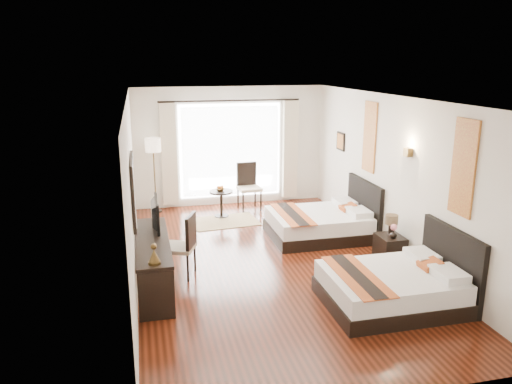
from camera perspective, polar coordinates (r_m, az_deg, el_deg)
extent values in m
cube|color=black|center=(8.73, 1.66, -8.00)|extent=(4.50, 7.50, 0.01)
cube|color=white|center=(8.06, 1.81, 10.62)|extent=(4.50, 7.50, 0.02)
cube|color=silver|center=(9.11, 15.50, 1.73)|extent=(0.01, 7.50, 2.80)
cube|color=silver|center=(8.02, -13.96, 0.07)|extent=(0.01, 7.50, 2.80)
cube|color=silver|center=(11.87, -2.97, 5.22)|extent=(4.50, 0.01, 2.80)
cube|color=silver|center=(4.95, 13.16, -9.22)|extent=(4.50, 0.01, 2.80)
cube|color=white|center=(11.87, -2.95, 4.73)|extent=(2.40, 0.02, 2.20)
cube|color=white|center=(11.81, -2.89, 4.68)|extent=(2.30, 0.02, 2.10)
cube|color=beige|center=(11.61, -9.93, 4.19)|extent=(0.35, 0.14, 2.35)
cube|color=beige|center=(12.12, 3.92, 4.83)|extent=(0.35, 0.14, 2.35)
cube|color=maroon|center=(7.43, 22.63, 2.57)|extent=(0.03, 0.50, 1.35)
cube|color=maroon|center=(9.89, 12.86, 6.15)|extent=(0.03, 0.50, 1.35)
cube|color=#463419|center=(8.57, 16.99, 4.36)|extent=(0.10, 0.14, 0.14)
cube|color=black|center=(7.50, -13.85, 0.24)|extent=(0.04, 1.25, 0.95)
cube|color=white|center=(7.50, -13.66, 0.25)|extent=(0.01, 1.12, 0.82)
cube|color=black|center=(7.51, 14.96, -11.54)|extent=(1.83, 1.43, 0.22)
cube|color=white|center=(7.40, 15.09, -9.84)|extent=(1.77, 1.39, 0.27)
cube|color=black|center=(7.81, 21.41, -7.62)|extent=(0.08, 1.43, 1.07)
cube|color=#944717|center=(7.13, 11.47, -9.35)|extent=(0.49, 1.49, 0.02)
cube|color=black|center=(9.94, 7.03, -4.47)|extent=(1.87, 1.46, 0.23)
cube|color=white|center=(9.86, 7.08, -3.10)|extent=(1.81, 1.42, 0.27)
cube|color=black|center=(10.17, 12.26, -1.69)|extent=(0.08, 1.46, 1.09)
cube|color=#944717|center=(9.65, 4.18, -2.52)|extent=(0.50, 1.52, 0.02)
cube|color=black|center=(8.91, 15.04, -6.33)|extent=(0.41, 0.50, 0.48)
cylinder|color=black|center=(8.85, 15.17, -4.10)|extent=(0.09, 0.09, 0.18)
cylinder|color=#3D2E1D|center=(8.79, 15.24, -3.04)|extent=(0.22, 0.22, 0.16)
imported|color=black|center=(8.72, 15.44, -4.57)|extent=(0.16, 0.16, 0.13)
cube|color=black|center=(7.87, -11.64, -7.95)|extent=(0.50, 2.20, 0.76)
imported|color=black|center=(8.17, -11.86, -2.44)|extent=(0.11, 0.85, 0.49)
cube|color=#BBAD90|center=(8.11, -8.84, -6.30)|extent=(0.63, 0.63, 0.06)
cube|color=black|center=(7.95, -7.45, -4.46)|extent=(0.22, 0.44, 0.54)
cylinder|color=black|center=(11.71, -11.30, -2.14)|extent=(0.26, 0.26, 0.03)
cylinder|color=#463419|center=(11.52, -11.49, 1.35)|extent=(0.03, 0.03, 1.45)
cylinder|color=beige|center=(11.37, -11.69, 5.30)|extent=(0.34, 0.34, 0.30)
cylinder|color=black|center=(11.07, -3.98, -1.37)|extent=(0.51, 0.51, 0.59)
imported|color=#49331A|center=(11.00, -4.11, 0.25)|extent=(0.26, 0.26, 0.05)
cube|color=#BBAD90|center=(11.54, -0.77, 0.40)|extent=(0.54, 0.54, 0.07)
cube|color=black|center=(11.68, -1.11, 2.10)|extent=(0.47, 0.10, 0.56)
cube|color=tan|center=(10.80, -3.60, -3.39)|extent=(1.48, 1.09, 0.01)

